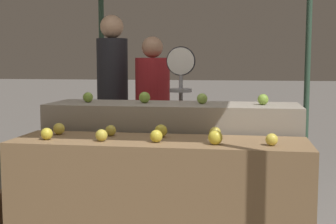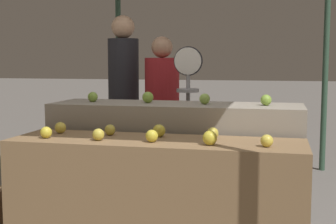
# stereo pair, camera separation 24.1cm
# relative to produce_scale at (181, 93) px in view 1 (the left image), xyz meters

# --- Properties ---
(display_counter_front) EXTENTS (1.92, 0.55, 0.82)m
(display_counter_front) POSITION_rel_produce_scale_xyz_m (0.02, -1.19, -0.64)
(display_counter_front) COLOR olive
(display_counter_front) RESTS_ON ground_plane
(display_counter_back) EXTENTS (1.92, 0.55, 1.01)m
(display_counter_back) POSITION_rel_produce_scale_xyz_m (0.02, -0.59, -0.55)
(display_counter_back) COLOR gray
(display_counter_back) RESTS_ON ground_plane
(apple_front_0) EXTENTS (0.08, 0.08, 0.08)m
(apple_front_0) POSITION_rel_produce_scale_xyz_m (-0.71, -1.30, -0.19)
(apple_front_0) COLOR gold
(apple_front_0) RESTS_ON display_counter_front
(apple_front_1) EXTENTS (0.08, 0.08, 0.08)m
(apple_front_1) POSITION_rel_produce_scale_xyz_m (-0.34, -1.30, -0.19)
(apple_front_1) COLOR gold
(apple_front_1) RESTS_ON display_counter_front
(apple_front_2) EXTENTS (0.08, 0.08, 0.08)m
(apple_front_2) POSITION_rel_produce_scale_xyz_m (0.02, -1.28, -0.19)
(apple_front_2) COLOR gold
(apple_front_2) RESTS_ON display_counter_front
(apple_front_3) EXTENTS (0.09, 0.09, 0.09)m
(apple_front_3) POSITION_rel_produce_scale_xyz_m (0.39, -1.30, -0.18)
(apple_front_3) COLOR gold
(apple_front_3) RESTS_ON display_counter_front
(apple_front_4) EXTENTS (0.08, 0.08, 0.08)m
(apple_front_4) POSITION_rel_produce_scale_xyz_m (0.73, -1.28, -0.19)
(apple_front_4) COLOR yellow
(apple_front_4) RESTS_ON display_counter_front
(apple_front_5) EXTENTS (0.08, 0.08, 0.08)m
(apple_front_5) POSITION_rel_produce_scale_xyz_m (-0.71, -1.08, -0.19)
(apple_front_5) COLOR yellow
(apple_front_5) RESTS_ON display_counter_front
(apple_front_6) EXTENTS (0.07, 0.07, 0.07)m
(apple_front_6) POSITION_rel_produce_scale_xyz_m (-0.34, -1.08, -0.19)
(apple_front_6) COLOR gold
(apple_front_6) RESTS_ON display_counter_front
(apple_front_7) EXTENTS (0.09, 0.09, 0.09)m
(apple_front_7) POSITION_rel_produce_scale_xyz_m (0.01, -1.07, -0.19)
(apple_front_7) COLOR gold
(apple_front_7) RESTS_ON display_counter_front
(apple_front_8) EXTENTS (0.08, 0.08, 0.08)m
(apple_front_8) POSITION_rel_produce_scale_xyz_m (0.37, -1.08, -0.19)
(apple_front_8) COLOR gold
(apple_front_8) RESTS_ON display_counter_front
(apple_back_0) EXTENTS (0.08, 0.08, 0.08)m
(apple_back_0) POSITION_rel_produce_scale_xyz_m (-0.66, -0.59, -0.00)
(apple_back_0) COLOR #84AD3D
(apple_back_0) RESTS_ON display_counter_back
(apple_back_1) EXTENTS (0.09, 0.09, 0.09)m
(apple_back_1) POSITION_rel_produce_scale_xyz_m (-0.21, -0.58, -0.00)
(apple_back_1) COLOR #84AD3D
(apple_back_1) RESTS_ON display_counter_back
(apple_back_2) EXTENTS (0.08, 0.08, 0.08)m
(apple_back_2) POSITION_rel_produce_scale_xyz_m (0.24, -0.59, -0.00)
(apple_back_2) COLOR #8EB247
(apple_back_2) RESTS_ON display_counter_back
(apple_back_3) EXTENTS (0.08, 0.08, 0.08)m
(apple_back_3) POSITION_rel_produce_scale_xyz_m (0.70, -0.59, -0.00)
(apple_back_3) COLOR #84AD3D
(apple_back_3) RESTS_ON display_counter_back
(produce_scale) EXTENTS (0.26, 0.20, 1.46)m
(produce_scale) POSITION_rel_produce_scale_xyz_m (0.00, 0.00, 0.00)
(produce_scale) COLOR #99999E
(produce_scale) RESTS_ON ground_plane
(person_vendor_at_scale) EXTENTS (0.43, 0.43, 1.57)m
(person_vendor_at_scale) POSITION_rel_produce_scale_xyz_m (-0.32, 0.34, -0.15)
(person_vendor_at_scale) COLOR #2D2D38
(person_vendor_at_scale) RESTS_ON ground_plane
(person_customer_left) EXTENTS (0.39, 0.39, 1.80)m
(person_customer_left) POSITION_rel_produce_scale_xyz_m (-0.77, 0.48, 0.01)
(person_customer_left) COLOR #2D2D38
(person_customer_left) RESTS_ON ground_plane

